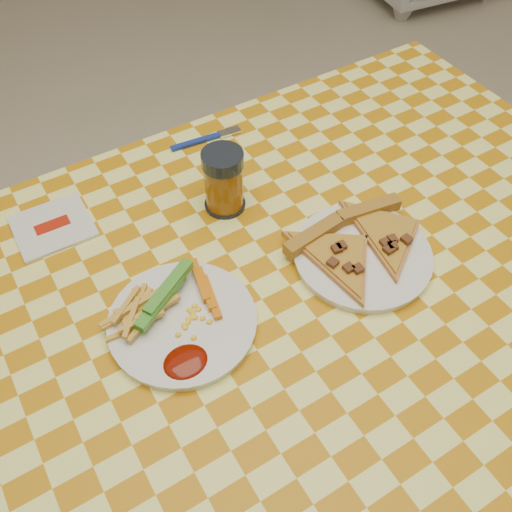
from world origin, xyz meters
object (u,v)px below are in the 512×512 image
object	(u,v)px
plate_left	(183,323)
drink_glass	(224,181)
plate_right	(362,256)
table	(288,312)

from	to	relation	value
plate_left	drink_glass	bearing A→B (deg)	46.66
plate_right	drink_glass	distance (m)	0.26
plate_right	table	bearing A→B (deg)	173.44
table	plate_right	bearing A→B (deg)	-6.56
table	plate_right	world-z (taller)	plate_right
plate_left	drink_glass	distance (m)	0.26
table	plate_right	distance (m)	0.15
drink_glass	plate_left	bearing A→B (deg)	-133.34
plate_right	drink_glass	xyz separation A→B (m)	(-0.13, 0.22, 0.05)
table	plate_left	world-z (taller)	plate_left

